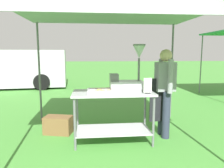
# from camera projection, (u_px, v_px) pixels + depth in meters

# --- Properties ---
(ground_plane) EXTENTS (70.00, 70.00, 0.00)m
(ground_plane) POSITION_uv_depth(u_px,v_px,m) (94.00, 92.00, 8.56)
(ground_plane) COLOR #478E38
(stall_canopy) EXTENTS (3.25, 2.51, 2.26)m
(stall_canopy) POSITION_uv_depth(u_px,v_px,m) (113.00, 14.00, 3.48)
(stall_canopy) COLOR slate
(stall_canopy) RESTS_ON ground
(donut_cart) EXTENTS (1.37, 0.66, 0.89)m
(donut_cart) POSITION_uv_depth(u_px,v_px,m) (113.00, 106.00, 3.61)
(donut_cart) COLOR #B7B7BC
(donut_cart) RESTS_ON ground
(donut_tray) EXTENTS (0.41, 0.30, 0.07)m
(donut_tray) POSITION_uv_depth(u_px,v_px,m) (101.00, 92.00, 3.43)
(donut_tray) COLOR #B7B7BC
(donut_tray) RESTS_ON donut_cart
(donut_fryer) EXTENTS (0.61, 0.28, 0.80)m
(donut_fryer) POSITION_uv_depth(u_px,v_px,m) (128.00, 77.00, 3.62)
(donut_fryer) COLOR #B7B7BC
(donut_fryer) RESTS_ON donut_cart
(menu_sign) EXTENTS (0.13, 0.05, 0.26)m
(menu_sign) POSITION_uv_depth(u_px,v_px,m) (148.00, 87.00, 3.41)
(menu_sign) COLOR black
(menu_sign) RESTS_ON donut_cart
(vendor) EXTENTS (0.46, 0.53, 1.61)m
(vendor) POSITION_uv_depth(u_px,v_px,m) (164.00, 88.00, 3.82)
(vendor) COLOR #2D3347
(vendor) RESTS_ON ground
(supply_crate) EXTENTS (0.57, 0.40, 0.34)m
(supply_crate) POSITION_uv_depth(u_px,v_px,m) (58.00, 125.00, 4.05)
(supply_crate) COLOR brown
(supply_crate) RESTS_ON ground
(van_silver) EXTENTS (5.34, 2.47, 1.69)m
(van_silver) POSITION_uv_depth(u_px,v_px,m) (7.00, 68.00, 9.45)
(van_silver) COLOR #BCBCC1
(van_silver) RESTS_ON ground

